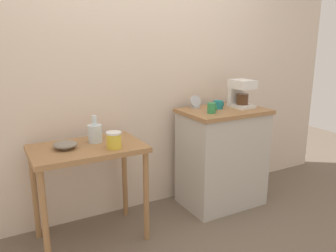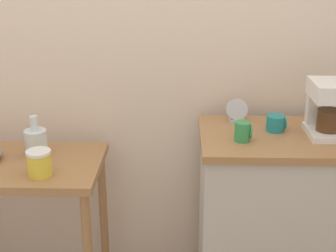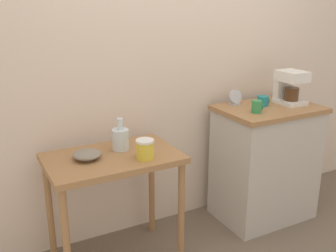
% 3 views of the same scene
% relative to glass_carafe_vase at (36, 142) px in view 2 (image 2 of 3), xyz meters
% --- Properties ---
extents(back_wall, '(4.40, 0.10, 2.80)m').
position_rel_glass_carafe_vase_xyz_m(back_wall, '(0.61, 0.31, 0.55)').
color(back_wall, beige).
rests_on(back_wall, ground_plane).
extents(wooden_table, '(0.83, 0.53, 0.78)m').
position_rel_glass_carafe_vase_xyz_m(wooden_table, '(-0.09, -0.07, -0.19)').
color(wooden_table, '#9E7044').
rests_on(wooden_table, ground_plane).
extents(kitchen_counter, '(0.77, 0.54, 0.93)m').
position_rel_glass_carafe_vase_xyz_m(kitchen_counter, '(1.20, -0.07, -0.38)').
color(kitchen_counter, '#BCB7AD').
rests_on(kitchen_counter, ground_plane).
extents(glass_carafe_vase, '(0.11, 0.11, 0.21)m').
position_rel_glass_carafe_vase_xyz_m(glass_carafe_vase, '(0.00, 0.00, 0.00)').
color(glass_carafe_vase, silver).
rests_on(glass_carafe_vase, wooden_table).
extents(canister_enamel, '(0.11, 0.11, 0.12)m').
position_rel_glass_carafe_vase_xyz_m(canister_enamel, '(0.08, -0.22, -0.01)').
color(canister_enamel, gold).
rests_on(canister_enamel, wooden_table).
extents(coffee_maker, '(0.18, 0.22, 0.26)m').
position_rel_glass_carafe_vase_xyz_m(coffee_maker, '(1.40, -0.05, 0.22)').
color(coffee_maker, white).
rests_on(coffee_maker, kitchen_counter).
extents(mug_dark_teal, '(0.09, 0.09, 0.08)m').
position_rel_glass_carafe_vase_xyz_m(mug_dark_teal, '(1.17, -0.02, 0.12)').
color(mug_dark_teal, teal).
rests_on(mug_dark_teal, kitchen_counter).
extents(mug_tall_green, '(0.08, 0.07, 0.09)m').
position_rel_glass_carafe_vase_xyz_m(mug_tall_green, '(1.00, -0.15, 0.13)').
color(mug_tall_green, '#338C4C').
rests_on(mug_tall_green, kitchen_counter).
extents(table_clock, '(0.11, 0.05, 0.12)m').
position_rel_glass_carafe_vase_xyz_m(table_clock, '(1.00, 0.10, 0.13)').
color(table_clock, '#B2B5BA').
rests_on(table_clock, kitchen_counter).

